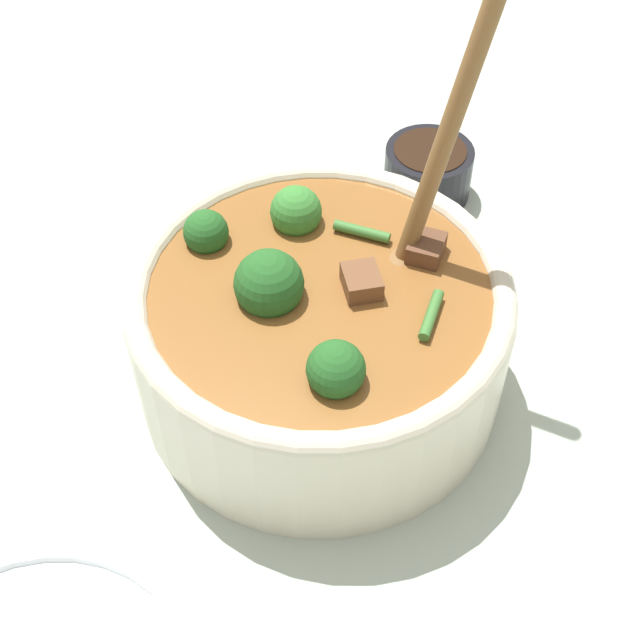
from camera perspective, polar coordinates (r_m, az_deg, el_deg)
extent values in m
plane|color=#ADBCAD|center=(0.63, 0.00, -3.87)|extent=(4.00, 4.00, 0.00)
cylinder|color=beige|center=(0.59, 0.00, -1.17)|extent=(0.25, 0.25, 0.09)
torus|color=beige|center=(0.56, 0.00, 1.86)|extent=(0.25, 0.25, 0.02)
cylinder|color=brown|center=(0.58, 0.00, -0.06)|extent=(0.22, 0.22, 0.06)
sphere|color=#235B23|center=(0.55, -3.29, 2.32)|extent=(0.04, 0.04, 0.04)
cylinder|color=#6B9956|center=(0.57, -3.16, 0.11)|extent=(0.02, 0.02, 0.02)
sphere|color=#235B23|center=(0.50, 1.02, -3.16)|extent=(0.03, 0.03, 0.03)
cylinder|color=#6B9956|center=(0.52, 0.99, -4.86)|extent=(0.01, 0.01, 0.02)
sphere|color=#387F33|center=(0.59, -1.55, 6.97)|extent=(0.03, 0.03, 0.03)
cylinder|color=#6B9956|center=(0.61, -1.50, 5.20)|extent=(0.01, 0.01, 0.02)
sphere|color=#235B23|center=(0.59, -7.31, 5.61)|extent=(0.03, 0.03, 0.03)
cylinder|color=#6B9956|center=(0.60, -7.11, 4.09)|extent=(0.01, 0.01, 0.01)
cube|color=brown|center=(0.55, 2.66, 2.27)|extent=(0.03, 0.03, 0.02)
cube|color=brown|center=(0.58, 6.79, 4.39)|extent=(0.03, 0.03, 0.02)
cylinder|color=#3D7533|center=(0.59, 2.69, 5.68)|extent=(0.02, 0.04, 0.01)
cylinder|color=#3D7533|center=(0.54, 7.14, 0.33)|extent=(0.04, 0.02, 0.01)
ellipsoid|color=brown|center=(0.58, 5.28, 3.77)|extent=(0.04, 0.03, 0.01)
cylinder|color=brown|center=(0.53, 8.80, 13.45)|extent=(0.07, 0.04, 0.23)
cylinder|color=black|center=(0.76, 6.92, 9.41)|extent=(0.07, 0.07, 0.04)
cylinder|color=black|center=(0.75, 7.03, 10.31)|extent=(0.06, 0.06, 0.02)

